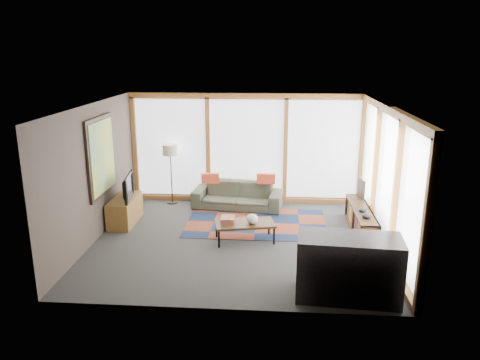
# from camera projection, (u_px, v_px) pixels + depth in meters

# --- Properties ---
(ground) EXTENTS (5.50, 5.50, 0.00)m
(ground) POSITION_uv_depth(u_px,v_px,m) (238.00, 240.00, 9.05)
(ground) COLOR #2B2B29
(ground) RESTS_ON ground
(room_envelope) EXTENTS (5.52, 5.02, 2.62)m
(room_envelope) POSITION_uv_depth(u_px,v_px,m) (266.00, 157.00, 9.14)
(room_envelope) COLOR #463B32
(room_envelope) RESTS_ON ground
(rug) EXTENTS (2.95, 1.91, 0.01)m
(rug) POSITION_uv_depth(u_px,v_px,m) (256.00, 223.00, 9.93)
(rug) COLOR brown
(rug) RESTS_ON ground
(sofa) EXTENTS (2.12, 1.04, 0.60)m
(sofa) POSITION_uv_depth(u_px,v_px,m) (238.00, 195.00, 10.84)
(sofa) COLOR #393D2E
(sofa) RESTS_ON ground
(pillow_left) EXTENTS (0.42, 0.18, 0.23)m
(pillow_left) POSITION_uv_depth(u_px,v_px,m) (210.00, 178.00, 10.74)
(pillow_left) COLOR #D04626
(pillow_left) RESTS_ON sofa
(pillow_right) EXTENTS (0.43, 0.14, 0.23)m
(pillow_right) POSITION_uv_depth(u_px,v_px,m) (266.00, 179.00, 10.68)
(pillow_right) COLOR #D04626
(pillow_right) RESTS_ON sofa
(floor_lamp) EXTENTS (0.36, 0.36, 1.43)m
(floor_lamp) POSITION_uv_depth(u_px,v_px,m) (171.00, 174.00, 11.05)
(floor_lamp) COLOR #302117
(floor_lamp) RESTS_ON ground
(coffee_table) EXTENTS (1.22, 0.79, 0.37)m
(coffee_table) POSITION_uv_depth(u_px,v_px,m) (245.00, 232.00, 8.97)
(coffee_table) COLOR black
(coffee_table) RESTS_ON ground
(book_stack) EXTENTS (0.26, 0.32, 0.11)m
(book_stack) POSITION_uv_depth(u_px,v_px,m) (228.00, 220.00, 8.93)
(book_stack) COLOR #9D533A
(book_stack) RESTS_ON coffee_table
(vase) EXTENTS (0.25, 0.25, 0.19)m
(vase) POSITION_uv_depth(u_px,v_px,m) (252.00, 219.00, 8.85)
(vase) COLOR beige
(vase) RESTS_ON coffee_table
(bookshelf) EXTENTS (0.36, 1.96, 0.49)m
(bookshelf) POSITION_uv_depth(u_px,v_px,m) (361.00, 220.00, 9.42)
(bookshelf) COLOR black
(bookshelf) RESTS_ON ground
(bowl_a) EXTENTS (0.22, 0.22, 0.09)m
(bowl_a) POSITION_uv_depth(u_px,v_px,m) (367.00, 216.00, 8.82)
(bowl_a) COLOR black
(bowl_a) RESTS_ON bookshelf
(bowl_b) EXTENTS (0.16, 0.16, 0.08)m
(bowl_b) POSITION_uv_depth(u_px,v_px,m) (363.00, 210.00, 9.15)
(bowl_b) COLOR black
(bowl_b) RESTS_ON bookshelf
(shelf_picture) EXTENTS (0.10, 0.31, 0.40)m
(shelf_picture) POSITION_uv_depth(u_px,v_px,m) (361.00, 189.00, 9.98)
(shelf_picture) COLOR black
(shelf_picture) RESTS_ON bookshelf
(tv_console) EXTENTS (0.46, 1.11, 0.55)m
(tv_console) POSITION_uv_depth(u_px,v_px,m) (125.00, 211.00, 9.88)
(tv_console) COLOR brown
(tv_console) RESTS_ON ground
(television) EXTENTS (0.24, 0.91, 0.52)m
(television) POSITION_uv_depth(u_px,v_px,m) (125.00, 187.00, 9.69)
(television) COLOR black
(television) RESTS_ON tv_console
(bar_counter) EXTENTS (1.55, 0.81, 0.95)m
(bar_counter) POSITION_uv_depth(u_px,v_px,m) (348.00, 268.00, 6.86)
(bar_counter) COLOR black
(bar_counter) RESTS_ON ground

